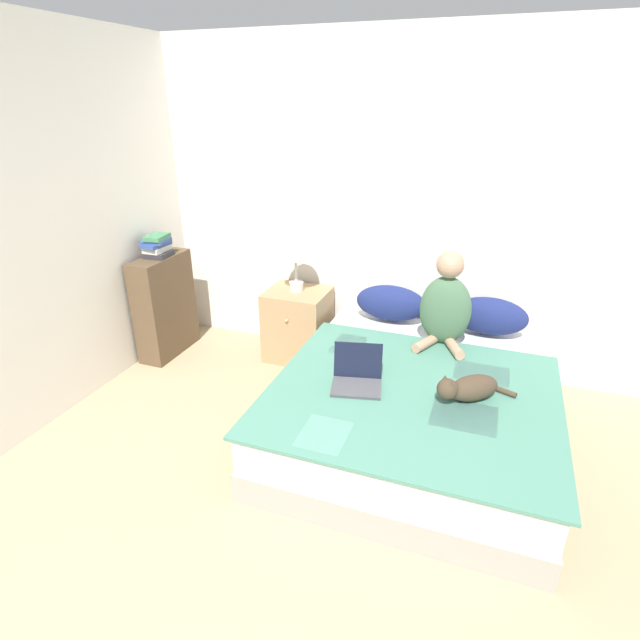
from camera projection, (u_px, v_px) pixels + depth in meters
wall_back at (409, 210)px, 3.85m from camera, size 5.15×0.05×2.55m
wall_side at (12, 240)px, 3.03m from camera, size 0.05×4.39×2.55m
bed at (415, 406)px, 3.28m from camera, size 1.71×1.96×0.44m
pillow_near at (391, 303)px, 3.96m from camera, size 0.56×0.25×0.28m
pillow_far at (489, 316)px, 3.73m from camera, size 0.56×0.25×0.28m
person_sitting at (446, 306)px, 3.52m from camera, size 0.37×0.35×0.69m
cat_tabby at (468, 388)px, 2.91m from camera, size 0.45×0.35×0.18m
laptop_open at (357, 378)px, 3.08m from camera, size 0.36×0.34×0.24m
nightstand at (298, 324)px, 4.25m from camera, size 0.50×0.47×0.60m
table_lamp at (296, 246)px, 3.99m from camera, size 0.30×0.30×0.50m
bookshelf at (165, 306)px, 4.28m from camera, size 0.23×0.59×0.87m
book_stack_top at (157, 246)px, 4.06m from camera, size 0.21×0.24×0.18m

